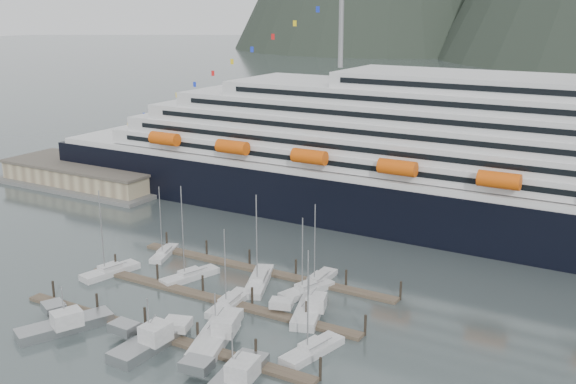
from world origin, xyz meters
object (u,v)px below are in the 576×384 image
sailboat_a (110,272)px  trawler_c (215,333)px  sailboat_g (317,281)px  cruise_ship (534,178)px  trawler_b (149,341)px  sailboat_e (164,254)px  trawler_e (308,310)px  sailboat_h (312,351)px  sailboat_c (229,304)px  sailboat_d (259,282)px  trawler_d (232,378)px  trawler_a (64,324)px  sailboat_b (190,276)px  warehouse (87,176)px  sailboat_f (307,291)px

sailboat_a → trawler_c: size_ratio=1.02×
sailboat_g → trawler_c: 23.33m
cruise_ship → trawler_b: 76.67m
sailboat_a → sailboat_e: (2.09, 11.07, -0.04)m
trawler_b → trawler_e: trawler_b is taller
sailboat_h → sailboat_g: bearing=38.8°
cruise_ship → sailboat_c: (-31.88, -52.61, -11.62)m
sailboat_d → trawler_d: bearing=-175.2°
sailboat_c → trawler_a: bearing=131.8°
sailboat_g → sailboat_h: sailboat_h is taller
sailboat_a → sailboat_b: sailboat_b is taller
warehouse → trawler_a: trawler_a is taller
sailboat_d → sailboat_g: bearing=-80.4°
sailboat_a → trawler_c: sailboat_a is taller
sailboat_a → trawler_c: 29.62m
sailboat_e → sailboat_h: 42.72m
sailboat_a → trawler_d: 40.53m
sailboat_f → trawler_c: size_ratio=0.87×
sailboat_c → sailboat_d: 9.13m
sailboat_b → trawler_e: bearing=-77.4°
cruise_ship → sailboat_f: cruise_ship is taller
cruise_ship → trawler_e: size_ratio=19.06×
sailboat_h → trawler_c: bearing=115.8°
sailboat_d → sailboat_e: (-21.19, 2.23, -0.04)m
warehouse → sailboat_e: 55.98m
sailboat_c → trawler_b: (-1.93, -15.31, 0.53)m
sailboat_b → sailboat_g: size_ratio=1.17×
sailboat_b → trawler_a: size_ratio=1.24×
cruise_ship → sailboat_f: (-24.37, -42.69, -11.61)m
sailboat_b → trawler_b: (9.58, -20.69, 0.51)m
trawler_b → sailboat_e: bearing=38.7°
sailboat_d → trawler_b: 24.45m
sailboat_h → sailboat_c: bearing=82.8°
sailboat_f → trawler_c: 19.42m
sailboat_b → trawler_d: size_ratio=1.24×
sailboat_g → sailboat_h: 22.36m
sailboat_b → warehouse: bearing=77.9°
sailboat_c → trawler_d: 21.40m
sailboat_a → sailboat_d: bearing=-56.2°
warehouse → sailboat_e: size_ratio=3.48×
cruise_ship → sailboat_a: 77.43m
sailboat_a → sailboat_e: size_ratio=1.14×
sailboat_e → trawler_a: bearing=174.6°
sailboat_f → sailboat_d: bearing=113.5°
trawler_a → trawler_d: trawler_d is taller
sailboat_c → trawler_a: 23.01m
warehouse → trawler_c: size_ratio=3.13×
sailboat_g → trawler_e: sailboat_g is taller
sailboat_b → sailboat_d: (10.80, 3.73, -0.00)m
trawler_e → trawler_d: bearing=165.2°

